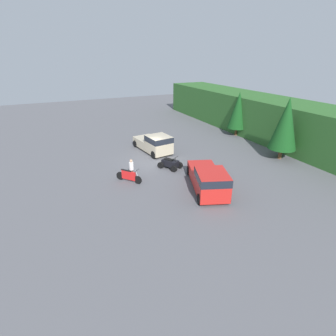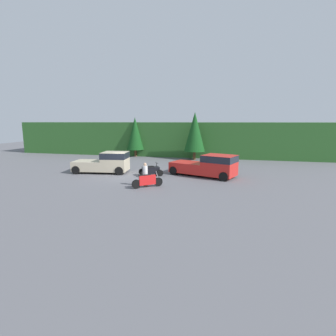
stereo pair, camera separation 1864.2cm
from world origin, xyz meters
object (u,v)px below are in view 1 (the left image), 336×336
(pickup_truck_second, at_px, (155,143))
(dirt_bike, at_px, (129,176))
(rider_person, at_px, (132,169))
(pickup_truck_red, at_px, (209,179))
(quad_atv, at_px, (170,164))

(pickup_truck_second, distance_m, dirt_bike, 7.14)
(rider_person, bearing_deg, dirt_bike, -109.46)
(dirt_bike, relative_size, rider_person, 1.09)
(dirt_bike, height_order, rider_person, rider_person)
(pickup_truck_red, bearing_deg, pickup_truck_second, -157.43)
(pickup_truck_second, height_order, quad_atv, pickup_truck_second)
(pickup_truck_second, bearing_deg, quad_atv, -11.89)
(rider_person, bearing_deg, pickup_truck_second, 82.69)
(quad_atv, relative_size, rider_person, 1.31)
(quad_atv, bearing_deg, pickup_truck_red, -22.26)
(dirt_bike, bearing_deg, pickup_truck_second, 101.71)
(pickup_truck_red, distance_m, quad_atv, 5.20)
(quad_atv, bearing_deg, rider_person, -109.24)
(dirt_bike, xyz_separation_m, rider_person, (-0.28, 0.35, 0.47))
(pickup_truck_red, xyz_separation_m, rider_person, (-4.35, -4.57, -0.06))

